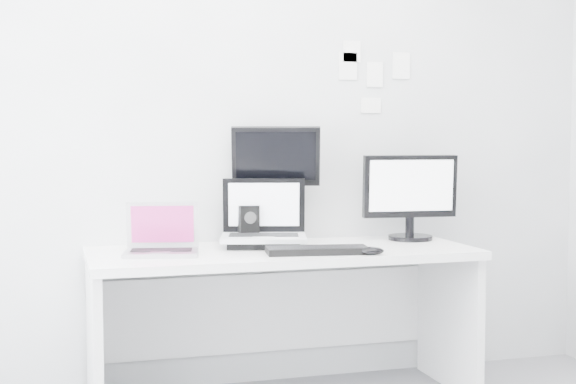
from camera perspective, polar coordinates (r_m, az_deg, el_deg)
name	(u,v)px	position (r m, az deg, el deg)	size (l,w,h in m)	color
back_wall	(264,118)	(4.19, -1.69, 5.12)	(3.60, 3.60, 0.00)	silver
desk	(283,326)	(3.95, -0.36, -9.20)	(1.80, 0.70, 0.73)	white
macbook	(161,228)	(3.72, -8.74, -2.46)	(0.33, 0.25, 0.25)	#A9A9AD
speaker	(248,224)	(4.08, -2.77, -2.25)	(0.09, 0.09, 0.19)	black
dell_laptop	(264,212)	(3.93, -1.69, -1.40)	(0.40, 0.31, 0.34)	silver
rear_monitor	(276,183)	(4.12, -0.84, 0.65)	(0.44, 0.16, 0.59)	black
samsung_monitor	(411,196)	(4.25, 8.46, -0.27)	(0.49, 0.22, 0.45)	black
keyboard	(317,250)	(3.74, 2.04, -4.04)	(0.46, 0.16, 0.03)	black
mouse	(371,251)	(3.72, 5.78, -4.05)	(0.11, 0.07, 0.04)	black
wall_note_0	(348,66)	(4.33, 4.15, 8.65)	(0.10, 0.00, 0.14)	white
wall_note_1	(375,75)	(4.38, 6.01, 8.06)	(0.09, 0.00, 0.13)	white
wall_note_2	(401,66)	(4.45, 7.82, 8.63)	(0.10, 0.00, 0.14)	white
wall_note_3	(371,105)	(4.37, 5.75, 5.97)	(0.11, 0.00, 0.08)	white
wall_note_4	(352,51)	(4.35, 4.42, 9.64)	(0.10, 0.00, 0.11)	white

